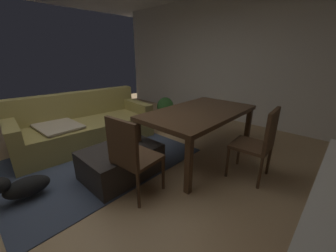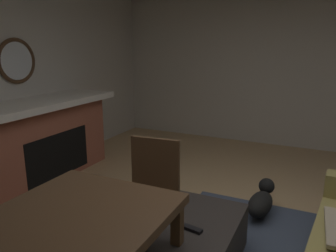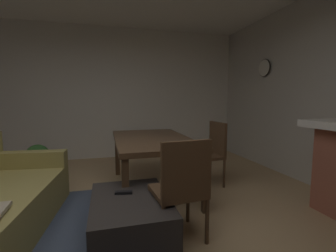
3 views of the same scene
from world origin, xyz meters
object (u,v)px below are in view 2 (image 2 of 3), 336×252
round_wall_mirror (17,61)px  dining_chair_west (151,187)px  fireplace (41,139)px  small_dog (261,201)px  ottoman_coffee_table (191,244)px  tv_remote (192,229)px

round_wall_mirror → dining_chair_west: size_ratio=0.61×
fireplace → small_dog: 2.78m
ottoman_coffee_table → dining_chair_west: bearing=-109.1°
fireplace → tv_remote: fireplace is taller
small_dog → ottoman_coffee_table: bearing=-19.7°
ottoman_coffee_table → dining_chair_west: 0.56m
fireplace → tv_remote: bearing=68.9°
fireplace → dining_chair_west: 2.08m
fireplace → tv_remote: 2.62m
fireplace → dining_chair_west: (0.68, 1.96, 0.00)m
round_wall_mirror → small_dog: 3.32m
fireplace → small_dog: bearing=93.7°
ottoman_coffee_table → tv_remote: bearing=23.1°
fireplace → small_dog: (-0.18, 2.75, -0.35)m
round_wall_mirror → tv_remote: size_ratio=3.54×
fireplace → tv_remote: (0.94, 2.44, -0.12)m
fireplace → tv_remote: size_ratio=13.24×
fireplace → dining_chair_west: fireplace is taller
ottoman_coffee_table → dining_chair_west: (-0.15, -0.43, 0.33)m
fireplace → small_dog: fireplace is taller
ottoman_coffee_table → tv_remote: 0.24m
round_wall_mirror → small_dog: size_ratio=1.11×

